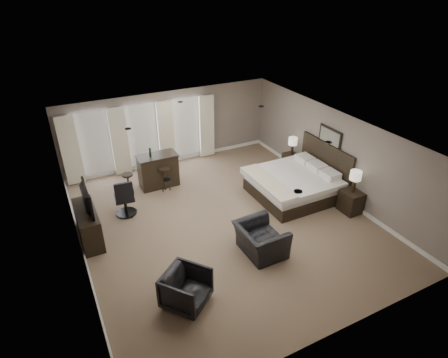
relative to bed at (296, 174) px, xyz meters
name	(u,v)px	position (x,y,z in m)	size (l,w,h in m)	color
room	(224,181)	(-2.58, -0.25, 0.54)	(7.60, 8.60, 2.64)	#745F4A
window_bay	(143,137)	(-3.58, 3.85, 0.44)	(5.25, 0.20, 2.30)	silver
bed	(296,174)	(0.00, 0.00, 0.00)	(2.39, 2.29, 1.52)	silver
nightstand_near	(351,202)	(0.89, -1.45, -0.43)	(0.49, 0.60, 0.66)	black
nightstand_far	(291,162)	(0.89, 1.45, -0.47)	(0.44, 0.54, 0.59)	black
lamp_near	(355,182)	(0.89, -1.45, 0.22)	(0.32, 0.32, 0.66)	beige
lamp_far	(292,146)	(0.89, 1.45, 0.14)	(0.30, 0.30, 0.62)	beige
wall_art	(330,137)	(1.12, 0.00, 0.99)	(0.04, 0.96, 0.56)	slate
dresser	(88,225)	(-6.03, 0.62, -0.32)	(0.49, 1.52, 0.88)	black
tv	(85,208)	(-6.03, 0.62, 0.19)	(1.15, 0.66, 0.15)	black
armchair_near	(261,235)	(-2.37, -1.82, -0.25)	(1.17, 0.76, 1.03)	black
armchair_far	(186,287)	(-4.60, -2.52, -0.32)	(0.86, 0.80, 0.88)	black
bar_counter	(158,170)	(-3.55, 2.49, -0.22)	(1.25, 0.65, 1.09)	black
bar_stool_left	(128,184)	(-4.55, 2.40, -0.42)	(0.33, 0.33, 0.69)	black
bar_stool_right	(165,179)	(-3.47, 2.14, -0.37)	(0.37, 0.37, 0.79)	black
desk_chair	(124,197)	(-4.92, 1.35, -0.19)	(0.58, 0.58, 1.14)	black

